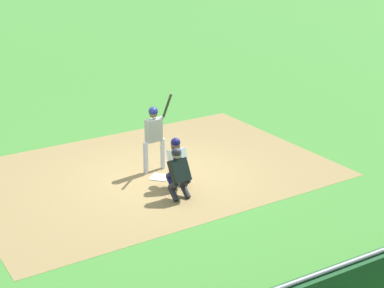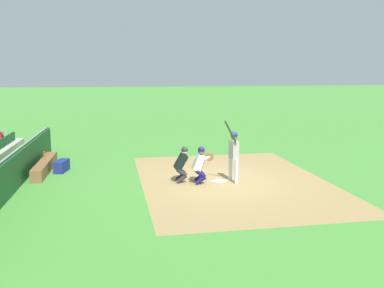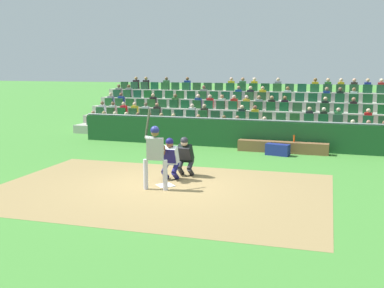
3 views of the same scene
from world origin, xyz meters
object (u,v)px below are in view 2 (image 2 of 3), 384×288
at_px(catcher_crouching, 200,163).
at_px(equipment_duffel_bag, 62,166).
at_px(dugout_bench, 45,166).
at_px(home_plate_umpire, 182,163).
at_px(home_plate_marker, 219,181).
at_px(batter_at_plate, 234,151).
at_px(water_bottle_on_bench, 44,155).

distance_m(catcher_crouching, equipment_duffel_bag, 5.57).
distance_m(catcher_crouching, dugout_bench, 6.18).
bearing_deg(home_plate_umpire, home_plate_marker, 83.68).
relative_size(batter_at_plate, dugout_bench, 0.62).
bearing_deg(water_bottle_on_bench, dugout_bench, 9.61).
bearing_deg(home_plate_marker, dugout_bench, -111.20).
height_order(batter_at_plate, equipment_duffel_bag, batter_at_plate).
distance_m(home_plate_marker, dugout_bench, 6.76).
height_order(catcher_crouching, dugout_bench, catcher_crouching).
bearing_deg(water_bottle_on_bench, batter_at_plate, 66.42).
distance_m(home_plate_marker, catcher_crouching, 1.00).
bearing_deg(catcher_crouching, home_plate_umpire, -114.98).
xyz_separation_m(catcher_crouching, dugout_bench, (-2.58, -5.60, -0.50)).
distance_m(home_plate_umpire, equipment_duffel_bag, 4.91).
relative_size(batter_at_plate, equipment_duffel_bag, 2.46).
bearing_deg(home_plate_marker, home_plate_umpire, -96.32).
xyz_separation_m(dugout_bench, water_bottle_on_bench, (-0.43, -0.07, 0.35)).
bearing_deg(batter_at_plate, dugout_bench, -110.68).
bearing_deg(batter_at_plate, water_bottle_on_bench, -113.58).
bearing_deg(catcher_crouching, batter_at_plate, 91.06).
xyz_separation_m(home_plate_umpire, equipment_duffel_bag, (-2.20, -4.36, -0.47)).
bearing_deg(dugout_bench, equipment_duffel_bag, 81.53).
relative_size(home_plate_marker, dugout_bench, 0.12).
bearing_deg(equipment_duffel_bag, dugout_bench, -87.31).
bearing_deg(batter_at_plate, catcher_crouching, -88.94).
distance_m(home_plate_marker, water_bottle_on_bench, 7.01).
bearing_deg(dugout_bench, water_bottle_on_bench, -170.39).
bearing_deg(batter_at_plate, equipment_duffel_bag, -111.86).
xyz_separation_m(home_plate_marker, equipment_duffel_bag, (-2.35, -5.66, 0.20)).
bearing_deg(home_plate_marker, batter_at_plate, 76.53).
bearing_deg(equipment_duffel_bag, catcher_crouching, 74.58).
distance_m(batter_at_plate, catcher_crouching, 1.23).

